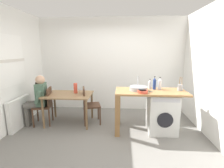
# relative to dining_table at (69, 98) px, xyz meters

# --- Properties ---
(ground_plane) EXTENTS (5.46, 5.46, 0.00)m
(ground_plane) POSITION_rel_dining_table_xyz_m (0.95, -0.59, -0.64)
(ground_plane) COLOR slate
(wall_back) EXTENTS (4.60, 0.10, 2.70)m
(wall_back) POSITION_rel_dining_table_xyz_m (0.95, 1.16, 0.71)
(wall_back) COLOR white
(wall_back) RESTS_ON ground_plane
(wall_counter_side) EXTENTS (0.10, 3.80, 2.70)m
(wall_counter_side) POSITION_rel_dining_table_xyz_m (3.10, -0.59, 0.71)
(wall_counter_side) COLOR white
(wall_counter_side) RESTS_ON ground_plane
(radiator) EXTENTS (0.10, 0.80, 0.70)m
(radiator) POSITION_rel_dining_table_xyz_m (-1.07, -0.29, -0.29)
(radiator) COLOR white
(radiator) RESTS_ON ground_plane
(dining_table) EXTENTS (1.10, 0.76, 0.74)m
(dining_table) POSITION_rel_dining_table_xyz_m (0.00, 0.00, 0.00)
(dining_table) COLOR olive
(dining_table) RESTS_ON ground_plane
(chair_person_seat) EXTENTS (0.47, 0.47, 0.90)m
(chair_person_seat) POSITION_rel_dining_table_xyz_m (-0.55, -0.08, -0.14)
(chair_person_seat) COLOR #4C3323
(chair_person_seat) RESTS_ON ground_plane
(chair_opposite) EXTENTS (0.49, 0.49, 0.90)m
(chair_opposite) POSITION_rel_dining_table_xyz_m (0.48, 0.03, -0.14)
(chair_opposite) COLOR #4C3323
(chair_opposite) RESTS_ON ground_plane
(seated_person) EXTENTS (0.54, 0.54, 1.20)m
(seated_person) POSITION_rel_dining_table_xyz_m (-0.70, -0.12, 0.03)
(seated_person) COLOR #595651
(seated_person) RESTS_ON ground_plane
(kitchen_counter) EXTENTS (1.50, 0.68, 0.92)m
(kitchen_counter) POSITION_rel_dining_table_xyz_m (1.69, -0.27, 0.12)
(kitchen_counter) COLOR #9E7042
(kitchen_counter) RESTS_ON ground_plane
(washing_machine) EXTENTS (0.60, 0.61, 0.86)m
(washing_machine) POSITION_rel_dining_table_xyz_m (2.16, -0.28, -0.21)
(washing_machine) COLOR silver
(washing_machine) RESTS_ON ground_plane
(sink_basin) EXTENTS (0.38, 0.38, 0.09)m
(sink_basin) POSITION_rel_dining_table_xyz_m (1.64, -0.27, 0.32)
(sink_basin) COLOR #9EA0A5
(sink_basin) RESTS_ON kitchen_counter
(tap) EXTENTS (0.02, 0.02, 0.28)m
(tap) POSITION_rel_dining_table_xyz_m (1.64, -0.09, 0.42)
(tap) COLOR #B2B2B7
(tap) RESTS_ON kitchen_counter
(bottle_tall_green) EXTENTS (0.07, 0.07, 0.22)m
(bottle_tall_green) POSITION_rel_dining_table_xyz_m (1.91, -0.07, 0.38)
(bottle_tall_green) COLOR silver
(bottle_tall_green) RESTS_ON kitchen_counter
(bottle_squat_brown) EXTENTS (0.07, 0.07, 0.29)m
(bottle_squat_brown) POSITION_rel_dining_table_xyz_m (2.00, -0.14, 0.41)
(bottle_squat_brown) COLOR navy
(bottle_squat_brown) RESTS_ON kitchen_counter
(bottle_clear_small) EXTENTS (0.08, 0.08, 0.27)m
(bottle_clear_small) POSITION_rel_dining_table_xyz_m (2.12, -0.12, 0.40)
(bottle_clear_small) COLOR silver
(bottle_clear_small) RESTS_ON kitchen_counter
(mixing_bowl) EXTENTS (0.21, 0.21, 0.06)m
(mixing_bowl) POSITION_rel_dining_table_xyz_m (1.70, -0.47, 0.31)
(mixing_bowl) COLOR #D84C38
(mixing_bowl) RESTS_ON kitchen_counter
(utensil_crock) EXTENTS (0.11, 0.11, 0.30)m
(utensil_crock) POSITION_rel_dining_table_xyz_m (2.53, -0.22, 0.35)
(utensil_crock) COLOR gray
(utensil_crock) RESTS_ON kitchen_counter
(vase) EXTENTS (0.09, 0.09, 0.25)m
(vase) POSITION_rel_dining_table_xyz_m (0.15, 0.10, 0.22)
(vase) COLOR #D84C38
(vase) RESTS_ON dining_table
(scissors) EXTENTS (0.15, 0.06, 0.01)m
(scissors) POSITION_rel_dining_table_xyz_m (1.85, -0.37, 0.28)
(scissors) COLOR #B2B2B7
(scissors) RESTS_ON kitchen_counter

